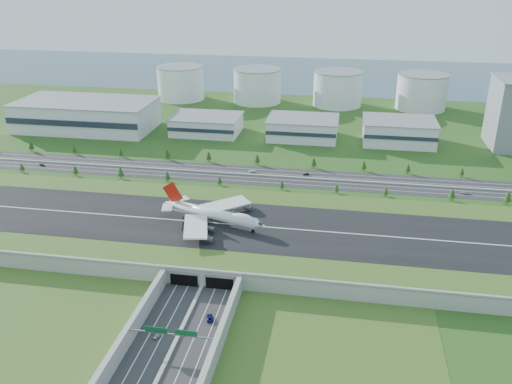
% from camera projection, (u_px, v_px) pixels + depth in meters
% --- Properties ---
extents(ground, '(1200.00, 1200.00, 0.00)m').
position_uv_depth(ground, '(226.00, 237.00, 298.63)').
color(ground, '#204716').
rests_on(ground, ground).
extents(airfield_deck, '(520.00, 100.00, 9.20)m').
position_uv_depth(airfield_deck, '(225.00, 231.00, 296.93)').
color(airfield_deck, '#969690').
rests_on(airfield_deck, ground).
extents(underpass_road, '(38.80, 120.40, 8.00)m').
position_uv_depth(underpass_road, '(168.00, 349.00, 207.20)').
color(underpass_road, '#28282B').
rests_on(underpass_road, ground).
extents(sign_gantry_near, '(38.70, 0.70, 9.80)m').
position_uv_depth(sign_gantry_near, '(171.00, 335.00, 209.78)').
color(sign_gantry_near, gray).
rests_on(sign_gantry_near, ground).
extents(north_expressway, '(560.00, 36.00, 0.12)m').
position_uv_depth(north_expressway, '(255.00, 175.00, 384.69)').
color(north_expressway, '#28282B').
rests_on(north_expressway, ground).
extents(tree_row, '(504.64, 48.62, 8.39)m').
position_uv_depth(tree_row, '(258.00, 169.00, 384.04)').
color(tree_row, '#3D2819').
rests_on(tree_row, ground).
extents(hangar_west, '(120.00, 60.00, 25.00)m').
position_uv_depth(hangar_west, '(87.00, 115.00, 487.92)').
color(hangar_west, silver).
rests_on(hangar_west, ground).
extents(hangar_mid_a, '(58.00, 42.00, 15.00)m').
position_uv_depth(hangar_mid_a, '(207.00, 125.00, 477.22)').
color(hangar_mid_a, silver).
rests_on(hangar_mid_a, ground).
extents(hangar_mid_b, '(58.00, 42.00, 17.00)m').
position_uv_depth(hangar_mid_b, '(303.00, 128.00, 463.55)').
color(hangar_mid_b, silver).
rests_on(hangar_mid_b, ground).
extents(hangar_mid_c, '(58.00, 42.00, 19.00)m').
position_uv_depth(hangar_mid_c, '(399.00, 132.00, 450.66)').
color(hangar_mid_c, silver).
rests_on(hangar_mid_c, ground).
extents(fuel_tank_a, '(50.00, 50.00, 35.00)m').
position_uv_depth(fuel_tank_a, '(181.00, 83.00, 591.40)').
color(fuel_tank_a, silver).
rests_on(fuel_tank_a, ground).
extents(fuel_tank_b, '(50.00, 50.00, 35.00)m').
position_uv_depth(fuel_tank_b, '(257.00, 86.00, 578.12)').
color(fuel_tank_b, silver).
rests_on(fuel_tank_b, ground).
extents(fuel_tank_c, '(50.00, 50.00, 35.00)m').
position_uv_depth(fuel_tank_c, '(338.00, 89.00, 564.84)').
color(fuel_tank_c, silver).
rests_on(fuel_tank_c, ground).
extents(fuel_tank_d, '(50.00, 50.00, 35.00)m').
position_uv_depth(fuel_tank_d, '(422.00, 92.00, 551.56)').
color(fuel_tank_d, silver).
rests_on(fuel_tank_d, ground).
extents(bay_water, '(1200.00, 260.00, 0.06)m').
position_uv_depth(bay_water, '(304.00, 73.00, 733.56)').
color(bay_water, '#32505F').
rests_on(bay_water, ground).
extents(boeing_747, '(62.54, 58.23, 19.94)m').
position_uv_depth(boeing_747, '(213.00, 214.00, 294.33)').
color(boeing_747, white).
rests_on(boeing_747, airfield_deck).
extents(car_0, '(3.53, 4.86, 1.54)m').
position_uv_depth(car_0, '(157.00, 336.00, 218.78)').
color(car_0, '#ADADB1').
rests_on(car_0, ground).
extents(car_2, '(4.68, 6.44, 1.63)m').
position_uv_depth(car_2, '(210.00, 318.00, 229.72)').
color(car_2, '#0E0E48').
rests_on(car_2, ground).
extents(car_4, '(5.03, 3.21, 1.60)m').
position_uv_depth(car_4, '(42.00, 165.00, 402.11)').
color(car_4, '#4D4D51').
rests_on(car_4, ground).
extents(car_5, '(4.71, 3.01, 1.46)m').
position_uv_depth(car_5, '(306.00, 174.00, 384.75)').
color(car_5, black).
rests_on(car_5, ground).
extents(car_6, '(5.65, 3.64, 1.45)m').
position_uv_depth(car_6, '(466.00, 193.00, 353.25)').
color(car_6, '#BCBDC1').
rests_on(car_6, ground).
extents(car_7, '(5.42, 2.38, 1.55)m').
position_uv_depth(car_7, '(252.00, 171.00, 390.10)').
color(car_7, white).
rests_on(car_7, ground).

